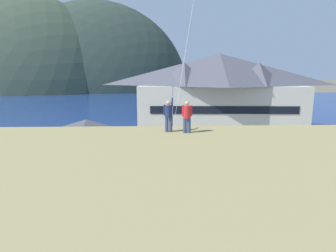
# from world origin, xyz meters

# --- Properties ---
(ground_plane) EXTENTS (600.00, 600.00, 0.00)m
(ground_plane) POSITION_xyz_m (0.00, 0.00, 0.00)
(ground_plane) COLOR #66604C
(parking_lot_pad) EXTENTS (40.00, 20.00, 0.10)m
(parking_lot_pad) POSITION_xyz_m (0.00, 5.00, 0.05)
(parking_lot_pad) COLOR gray
(parking_lot_pad) RESTS_ON ground
(bay_water) EXTENTS (360.00, 84.00, 0.03)m
(bay_water) POSITION_xyz_m (0.00, 60.00, 0.01)
(bay_water) COLOR navy
(bay_water) RESTS_ON ground
(far_hill_west_ridge) EXTENTS (97.97, 55.13, 93.31)m
(far_hill_west_ridge) POSITION_xyz_m (-69.58, 113.82, 0.00)
(far_hill_west_ridge) COLOR #42513D
(far_hill_west_ridge) RESTS_ON ground
(far_hill_east_peak) EXTENTS (91.68, 46.04, 86.43)m
(far_hill_east_peak) POSITION_xyz_m (-33.13, 119.06, 0.00)
(far_hill_east_peak) COLOR #2D3D33
(far_hill_east_peak) RESTS_ON ground
(harbor_lodge) EXTENTS (26.72, 13.06, 12.02)m
(harbor_lodge) POSITION_xyz_m (7.81, 21.95, 6.41)
(harbor_lodge) COLOR beige
(harbor_lodge) RESTS_ON ground
(storage_shed_near_lot) EXTENTS (8.12, 5.29, 4.86)m
(storage_shed_near_lot) POSITION_xyz_m (-8.55, 4.50, 2.52)
(storage_shed_near_lot) COLOR beige
(storage_shed_near_lot) RESTS_ON ground
(storage_shed_waterside) EXTENTS (6.48, 5.36, 4.63)m
(storage_shed_waterside) POSITION_xyz_m (2.89, 22.79, 2.40)
(storage_shed_waterside) COLOR #338475
(storage_shed_waterside) RESTS_ON ground
(wharf_dock) EXTENTS (3.20, 11.65, 0.70)m
(wharf_dock) POSITION_xyz_m (-0.63, 34.23, 0.35)
(wharf_dock) COLOR #70604C
(wharf_dock) RESTS_ON ground
(moored_boat_wharfside) EXTENTS (2.03, 6.07, 2.16)m
(moored_boat_wharfside) POSITION_xyz_m (-3.91, 36.20, 0.72)
(moored_boat_wharfside) COLOR #23564C
(moored_boat_wharfside) RESTS_ON ground
(moored_boat_outer_mooring) EXTENTS (3.19, 8.34, 2.16)m
(moored_boat_outer_mooring) POSITION_xyz_m (3.03, 30.70, 0.72)
(moored_boat_outer_mooring) COLOR navy
(moored_boat_outer_mooring) RESTS_ON ground
(parked_car_mid_row_near) EXTENTS (4.32, 2.31, 1.82)m
(parked_car_mid_row_near) POSITION_xyz_m (9.52, 6.48, 1.06)
(parked_car_mid_row_near) COLOR navy
(parked_car_mid_row_near) RESTS_ON parking_lot_pad
(parked_car_lone_by_shed) EXTENTS (4.31, 2.27, 1.82)m
(parked_car_lone_by_shed) POSITION_xyz_m (0.47, 6.57, 1.06)
(parked_car_lone_by_shed) COLOR navy
(parked_car_lone_by_shed) RESTS_ON parking_lot_pad
(parked_car_front_row_silver) EXTENTS (4.29, 2.22, 1.82)m
(parked_car_front_row_silver) POSITION_xyz_m (-16.29, 6.60, 1.06)
(parked_car_front_row_silver) COLOR red
(parked_car_front_row_silver) RESTS_ON parking_lot_pad
(parked_car_back_row_left) EXTENTS (4.35, 2.36, 1.82)m
(parked_car_back_row_left) POSITION_xyz_m (4.54, 1.28, 1.06)
(parked_car_back_row_left) COLOR #9EA3A8
(parked_car_back_row_left) RESTS_ON parking_lot_pad
(parked_car_mid_row_far) EXTENTS (4.26, 2.18, 1.82)m
(parked_car_mid_row_far) POSITION_xyz_m (15.21, 7.20, 1.06)
(parked_car_mid_row_far) COLOR #236633
(parked_car_mid_row_far) RESTS_ON parking_lot_pad
(parking_light_pole) EXTENTS (0.24, 0.78, 7.63)m
(parking_light_pole) POSITION_xyz_m (-0.13, 10.55, 4.46)
(parking_light_pole) COLOR #ADADB2
(parking_light_pole) RESTS_ON parking_lot_pad
(person_kite_flyer) EXTENTS (0.55, 0.64, 1.86)m
(person_kite_flyer) POSITION_xyz_m (-1.18, -6.10, 6.91)
(person_kite_flyer) COLOR #384770
(person_kite_flyer) RESTS_ON grassy_hill_foreground
(person_companion) EXTENTS (0.55, 0.40, 1.74)m
(person_companion) POSITION_xyz_m (-0.20, -6.38, 6.89)
(person_companion) COLOR #384770
(person_companion) RESTS_ON grassy_hill_foreground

